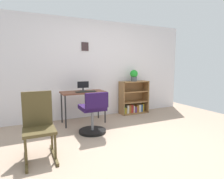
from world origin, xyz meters
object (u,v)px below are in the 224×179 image
object	(u,v)px
monitor	(83,86)
potted_plant_on_shelf	(134,75)
rocking_chair	(39,125)
bookshelf_low	(133,99)
desk	(83,94)
keyboard	(86,92)
office_chair	(93,115)

from	to	relation	value
monitor	potted_plant_on_shelf	xyz separation A→B (m)	(1.43, 0.16, 0.21)
monitor	rocking_chair	xyz separation A→B (m)	(-1.05, -1.35, -0.36)
monitor	bookshelf_low	xyz separation A→B (m)	(1.45, 0.21, -0.45)
desk	potted_plant_on_shelf	world-z (taller)	potted_plant_on_shelf
keyboard	bookshelf_low	size ratio (longest dim) A/B	0.50
desk	rocking_chair	distance (m)	1.64
office_chair	potted_plant_on_shelf	size ratio (longest dim) A/B	2.69
office_chair	potted_plant_on_shelf	world-z (taller)	potted_plant_on_shelf
monitor	keyboard	world-z (taller)	monitor
monitor	potted_plant_on_shelf	size ratio (longest dim) A/B	0.86
desk	rocking_chair	size ratio (longest dim) A/B	1.04
desk	keyboard	world-z (taller)	keyboard
rocking_chair	monitor	bearing A→B (deg)	52.06
bookshelf_low	potted_plant_on_shelf	distance (m)	0.66
rocking_chair	potted_plant_on_shelf	bearing A→B (deg)	31.20
rocking_chair	potted_plant_on_shelf	xyz separation A→B (m)	(2.48, 1.50, 0.57)
monitor	bookshelf_low	world-z (taller)	monitor
potted_plant_on_shelf	monitor	bearing A→B (deg)	-173.70
office_chair	monitor	bearing A→B (deg)	86.15
desk	rocking_chair	xyz separation A→B (m)	(-1.02, -1.27, -0.18)
monitor	office_chair	bearing A→B (deg)	-93.85
rocking_chair	bookshelf_low	bearing A→B (deg)	31.94
bookshelf_low	rocking_chair	bearing A→B (deg)	-148.06
office_chair	potted_plant_on_shelf	bearing A→B (deg)	32.93
rocking_chair	keyboard	bearing A→B (deg)	47.85
keyboard	potted_plant_on_shelf	bearing A→B (deg)	13.36
office_chair	rocking_chair	distance (m)	1.14
keyboard	potted_plant_on_shelf	world-z (taller)	potted_plant_on_shelf
bookshelf_low	office_chair	bearing A→B (deg)	-145.92
desk	office_chair	xyz separation A→B (m)	(-0.03, -0.73, -0.29)
office_chair	rocking_chair	xyz separation A→B (m)	(-0.99, -0.54, 0.11)
desk	potted_plant_on_shelf	distance (m)	1.53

